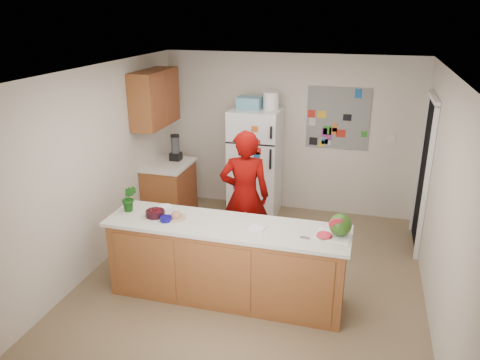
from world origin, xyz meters
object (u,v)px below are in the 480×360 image
(person, at_px, (245,197))
(refrigerator, at_px, (255,163))
(cherry_bowl, at_px, (155,213))
(watermelon, at_px, (340,225))

(person, bearing_deg, refrigerator, -96.18)
(cherry_bowl, bearing_deg, person, 50.32)
(refrigerator, relative_size, person, 0.98)
(person, height_order, cherry_bowl, person)
(watermelon, bearing_deg, refrigerator, 122.04)
(refrigerator, distance_m, person, 1.45)
(person, bearing_deg, cherry_bowl, 35.78)
(person, relative_size, watermelon, 7.49)
(watermelon, bearing_deg, person, 144.38)
(person, distance_m, watermelon, 1.55)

